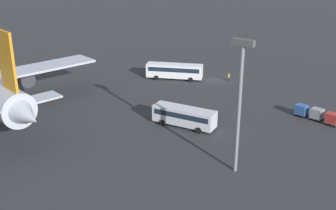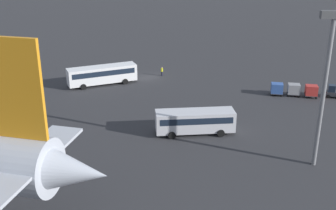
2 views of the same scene
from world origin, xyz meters
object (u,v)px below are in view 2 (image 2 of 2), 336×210
object	(u,v)px
shuttle_bus_far	(195,120)
cargo_cart_red	(311,91)
cargo_cart_grey	(294,89)
cargo_cart_blue	(277,88)
worker_person	(162,71)
baggage_tug	(333,92)
shuttle_bus_near	(102,74)

from	to	relation	value
shuttle_bus_far	cargo_cart_red	size ratio (longest dim) A/B	4.84
shuttle_bus_far	cargo_cart_grey	distance (m)	22.64
cargo_cart_blue	cargo_cart_red	bearing A→B (deg)	170.58
worker_person	cargo_cart_red	xyz separation A→B (m)	(-25.06, 11.32, 0.32)
baggage_tug	cargo_cart_red	distance (m)	3.64
shuttle_bus_far	cargo_cart_red	xyz separation A→B (m)	(-19.57, -14.47, -0.70)
worker_person	cargo_cart_grey	size ratio (longest dim) A/B	0.79
cargo_cart_grey	cargo_cart_blue	bearing A→B (deg)	-5.69
shuttle_bus_near	baggage_tug	distance (m)	39.54
cargo_cart_blue	shuttle_bus_near	bearing A→B (deg)	-9.16
shuttle_bus_near	cargo_cart_blue	xyz separation A→B (m)	(-30.07, 4.85, -0.81)
cargo_cart_grey	worker_person	bearing A→B (deg)	-25.57
baggage_tug	cargo_cart_red	xyz separation A→B (m)	(3.63, 0.20, 0.25)
worker_person	cargo_cart_blue	bearing A→B (deg)	152.03
shuttle_bus_near	shuttle_bus_far	bearing A→B (deg)	103.52
shuttle_bus_near	baggage_tug	world-z (taller)	shuttle_bus_near
cargo_cart_grey	shuttle_bus_near	bearing A→B (deg)	-8.87
cargo_cart_grey	baggage_tug	bearing A→B (deg)	176.12
shuttle_bus_near	cargo_cart_red	size ratio (longest dim) A/B	5.55
cargo_cart_red	cargo_cart_blue	xyz separation A→B (m)	(5.44, -0.90, 0.00)
shuttle_bus_near	cargo_cart_grey	xyz separation A→B (m)	(-32.79, 5.12, -0.81)
shuttle_bus_far	cargo_cart_grey	xyz separation A→B (m)	(-16.85, -15.10, -0.70)
shuttle_bus_far	worker_person	size ratio (longest dim) A/B	6.17
cargo_cart_blue	cargo_cart_grey	bearing A→B (deg)	174.31
shuttle_bus_near	worker_person	size ratio (longest dim) A/B	7.07
baggage_tug	worker_person	world-z (taller)	baggage_tug
baggage_tug	cargo_cart_red	bearing A→B (deg)	18.10
shuttle_bus_far	baggage_tug	world-z (taller)	shuttle_bus_far
baggage_tug	cargo_cart_red	world-z (taller)	baggage_tug
cargo_cart_grey	cargo_cart_blue	xyz separation A→B (m)	(2.72, -0.27, 0.00)
shuttle_bus_far	cargo_cart_blue	distance (m)	20.89
cargo_cart_grey	cargo_cart_blue	size ratio (longest dim) A/B	1.00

